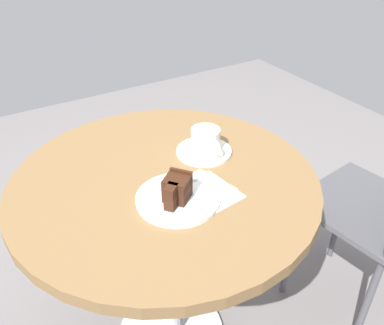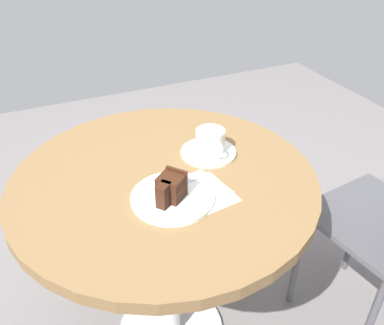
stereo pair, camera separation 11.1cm
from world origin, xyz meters
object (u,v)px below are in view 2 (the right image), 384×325
at_px(teaspoon, 191,154).
at_px(fork, 179,181).
at_px(cake_plate, 173,197).
at_px(napkin, 200,193).
at_px(coffee_cup, 211,140).
at_px(saucer, 208,152).
at_px(cake_slice, 170,188).

height_order(teaspoon, fork, fork).
bearing_deg(cake_plate, napkin, 84.67).
relative_size(cake_plate, napkin, 1.16).
xyz_separation_m(coffee_cup, fork, (0.11, -0.15, -0.03)).
xyz_separation_m(saucer, fork, (0.11, -0.14, 0.01)).
xyz_separation_m(saucer, coffee_cup, (0.00, 0.01, 0.04)).
bearing_deg(teaspoon, saucer, -112.54).
relative_size(coffee_cup, cake_slice, 1.28).
relative_size(coffee_cup, napkin, 0.63).
relative_size(teaspoon, cake_plate, 0.44).
relative_size(cake_plate, cake_slice, 2.34).
height_order(saucer, fork, fork).
height_order(saucer, cake_plate, cake_plate).
distance_m(cake_plate, fork, 0.06).
bearing_deg(saucer, cake_slice, -48.42).
distance_m(coffee_cup, fork, 0.19).
xyz_separation_m(cake_slice, fork, (-0.05, 0.05, -0.03)).
height_order(saucer, cake_slice, cake_slice).
relative_size(coffee_cup, teaspoon, 1.23).
height_order(cake_slice, napkin, cake_slice).
bearing_deg(napkin, teaspoon, 163.69).
bearing_deg(coffee_cup, fork, -52.94).
relative_size(cake_plate, fork, 1.49).
relative_size(saucer, coffee_cup, 1.42).
bearing_deg(saucer, teaspoon, -94.49).
height_order(coffee_cup, fork, coffee_cup).
height_order(coffee_cup, cake_slice, cake_slice).
bearing_deg(cake_plate, teaspoon, 142.93).
height_order(cake_plate, fork, fork).
xyz_separation_m(coffee_cup, napkin, (0.17, -0.11, -0.04)).
bearing_deg(saucer, napkin, -32.59).
relative_size(cake_slice, napkin, 0.49).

